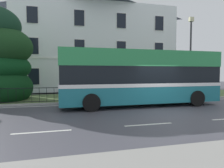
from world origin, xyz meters
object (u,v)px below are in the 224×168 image
single_decker_bus (140,77)px  street_lamp_post (191,51)px  georgian_townhouse (94,41)px  litter_bin (106,91)px

single_decker_bus → street_lamp_post: street_lamp_post is taller
georgian_townhouse → litter_bin: size_ratio=15.37×
litter_bin → single_decker_bus: bearing=-56.0°
georgian_townhouse → street_lamp_post: 12.03m
georgian_townhouse → litter_bin: georgian_townhouse is taller
single_decker_bus → litter_bin: size_ratio=8.69×
georgian_townhouse → street_lamp_post: bearing=-56.8°
single_decker_bus → litter_bin: single_decker_bus is taller
single_decker_bus → street_lamp_post: (5.56, 2.74, 2.08)m
georgian_townhouse → litter_bin: (-0.76, -10.16, -5.27)m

